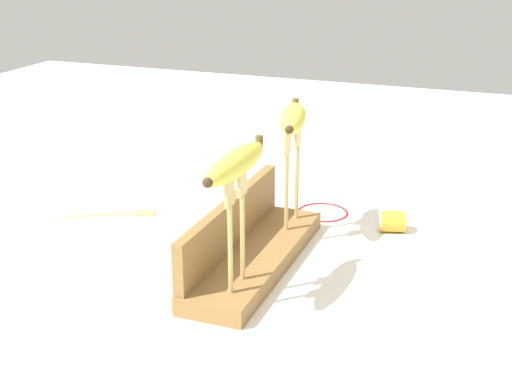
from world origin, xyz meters
The scene contains 10 objects.
ground_plane centered at (0.00, 0.00, 0.00)m, with size 3.00×3.00×0.00m, color white.
wooden_board centered at (0.00, 0.00, 0.01)m, with size 0.39×0.11×0.03m, color olive.
board_backstop centered at (0.00, 0.04, 0.07)m, with size 0.38×0.02×0.08m, color olive.
fork_stand_left centered at (-0.13, -0.02, 0.13)m, with size 0.07×0.01×0.17m.
fork_stand_right centered at (0.13, -0.02, 0.13)m, with size 0.08×0.01×0.17m.
banana_raised_left centered at (-0.13, -0.02, 0.22)m, with size 0.18×0.04×0.04m.
banana_raised_right centered at (0.13, -0.02, 0.22)m, with size 0.16×0.08×0.04m.
fork_fallen_near centered at (0.12, 0.32, 0.00)m, with size 0.10×0.16×0.01m.
banana_chunk_near centered at (0.22, -0.18, 0.02)m, with size 0.05×0.05×0.04m.
wire_coil centered at (0.27, -0.04, 0.00)m, with size 0.10×0.10×0.00m, color red.
Camera 1 is at (-0.99, -0.38, 0.52)m, focal length 50.50 mm.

